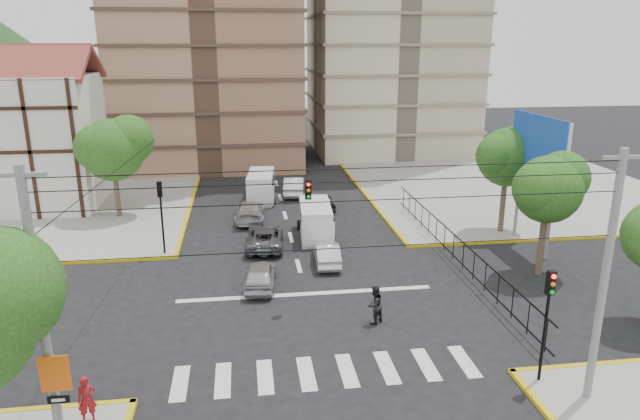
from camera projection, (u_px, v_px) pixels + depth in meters
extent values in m
plane|color=black|center=(309.00, 304.00, 27.88)|extent=(160.00, 160.00, 0.00)
cube|color=gray|center=(23.00, 206.00, 44.25)|extent=(26.00, 26.00, 0.15)
cube|color=gray|center=(510.00, 188.00, 49.46)|extent=(26.00, 26.00, 0.15)
cube|color=silver|center=(327.00, 372.00, 22.18)|extent=(12.00, 2.40, 0.01)
cube|color=silver|center=(306.00, 294.00, 29.02)|extent=(13.00, 0.40, 0.01)
cube|color=silver|center=(28.00, 143.00, 42.97)|extent=(10.00, 8.00, 10.00)
cube|color=maroon|center=(5.00, 63.00, 39.49)|extent=(10.80, 4.25, 2.65)
cube|color=maroon|center=(25.00, 61.00, 43.09)|extent=(10.80, 4.25, 2.65)
cylinder|color=slate|center=(549.00, 225.00, 32.96)|extent=(0.20, 0.20, 4.00)
cylinder|color=slate|center=(517.00, 206.00, 36.76)|extent=(0.20, 0.20, 4.00)
cube|color=silver|center=(539.00, 150.00, 33.72)|extent=(0.25, 6.00, 4.00)
cube|color=blue|center=(536.00, 151.00, 33.69)|extent=(0.08, 6.20, 4.20)
cylinder|color=#473828|center=(542.00, 238.00, 30.88)|extent=(0.36, 0.36, 4.20)
sphere|color=#1B4B15|center=(548.00, 189.00, 30.09)|extent=(3.60, 3.60, 3.60)
sphere|color=#1B4B15|center=(562.00, 178.00, 30.34)|extent=(2.88, 2.88, 2.88)
sphere|color=#1B4B15|center=(538.00, 188.00, 29.66)|extent=(2.70, 2.70, 2.70)
cylinder|color=#473828|center=(503.00, 201.00, 37.62)|extent=(0.36, 0.36, 4.48)
sphere|color=#1B4B15|center=(507.00, 157.00, 36.78)|extent=(3.80, 3.80, 3.80)
sphere|color=#1B4B15|center=(520.00, 147.00, 37.03)|extent=(3.04, 3.04, 3.04)
sphere|color=#1B4B15|center=(498.00, 156.00, 36.34)|extent=(2.85, 2.85, 2.85)
cylinder|color=#473828|center=(117.00, 190.00, 40.91)|extent=(0.36, 0.36, 4.20)
sphere|color=#1B4B15|center=(113.00, 150.00, 40.08)|extent=(4.40, 4.40, 4.40)
sphere|color=#1B4B15|center=(129.00, 140.00, 40.32)|extent=(3.52, 3.52, 3.52)
sphere|color=#1B4B15|center=(98.00, 148.00, 39.62)|extent=(3.30, 3.30, 3.30)
cylinder|color=black|center=(544.00, 338.00, 20.95)|extent=(0.12, 0.12, 3.50)
cube|color=black|center=(551.00, 283.00, 20.32)|extent=(0.28, 0.22, 0.90)
sphere|color=#FF0C0C|center=(552.00, 275.00, 20.24)|extent=(0.17, 0.17, 0.17)
cylinder|color=black|center=(163.00, 225.00, 33.73)|extent=(0.12, 0.12, 3.50)
cube|color=black|center=(160.00, 189.00, 33.10)|extent=(0.28, 0.22, 0.90)
sphere|color=#FF0C0C|center=(159.00, 184.00, 33.02)|extent=(0.17, 0.17, 0.17)
cube|color=black|center=(308.00, 190.00, 26.23)|extent=(0.28, 0.22, 0.90)
cylinder|color=black|center=(342.00, 248.00, 17.55)|extent=(18.00, 0.03, 0.03)
cylinder|color=slate|center=(42.00, 313.00, 16.84)|extent=(0.28, 0.28, 9.00)
cube|color=slate|center=(20.00, 175.00, 15.64)|extent=(1.40, 0.12, 0.12)
cylinder|color=slate|center=(604.00, 280.00, 19.18)|extent=(0.28, 0.28, 9.00)
cube|color=slate|center=(623.00, 157.00, 17.99)|extent=(1.40, 0.12, 0.12)
cylinder|color=slate|center=(59.00, 401.00, 17.50)|extent=(0.08, 0.08, 3.20)
cube|color=#E5590C|center=(55.00, 374.00, 17.17)|extent=(0.90, 0.06, 1.20)
cube|color=black|center=(59.00, 399.00, 17.43)|extent=(0.65, 0.05, 0.25)
cube|color=silver|center=(315.00, 220.00, 37.24)|extent=(2.25, 4.93, 2.21)
cube|color=silver|center=(319.00, 232.00, 35.45)|extent=(1.90, 1.28, 1.54)
cube|color=black|center=(320.00, 225.00, 34.98)|extent=(1.78, 0.22, 0.87)
cylinder|color=black|center=(304.00, 240.00, 35.88)|extent=(0.25, 0.67, 0.67)
cylinder|color=black|center=(333.00, 239.00, 36.12)|extent=(0.25, 0.67, 0.67)
cylinder|color=black|center=(299.00, 225.00, 38.80)|extent=(0.25, 0.67, 0.67)
cylinder|color=black|center=(326.00, 224.00, 39.04)|extent=(0.25, 0.67, 0.67)
cube|color=silver|center=(261.00, 186.00, 45.89)|extent=(2.43, 5.06, 2.25)
cube|color=silver|center=(262.00, 194.00, 44.08)|extent=(1.97, 1.35, 1.57)
cube|color=black|center=(262.00, 189.00, 43.60)|extent=(1.81, 0.28, 0.88)
cylinder|color=black|center=(250.00, 201.00, 44.51)|extent=(0.25, 0.68, 0.68)
cylinder|color=black|center=(274.00, 200.00, 44.75)|extent=(0.25, 0.68, 0.68)
cylinder|color=black|center=(249.00, 191.00, 47.48)|extent=(0.25, 0.68, 0.68)
cylinder|color=black|center=(272.00, 190.00, 47.73)|extent=(0.25, 0.68, 0.68)
imported|color=#B5B5BA|center=(260.00, 275.00, 29.71)|extent=(1.98, 4.07, 1.34)
imported|color=silver|center=(327.00, 253.00, 32.82)|extent=(1.51, 3.87, 1.25)
imported|color=slate|center=(265.00, 237.00, 35.41)|extent=(2.57, 4.92, 1.32)
imported|color=#ACACB0|center=(250.00, 211.00, 40.74)|extent=(2.27, 5.03, 1.43)
imported|color=black|center=(323.00, 201.00, 43.40)|extent=(1.71, 3.77, 1.25)
imported|color=silver|center=(294.00, 186.00, 47.55)|extent=(2.21, 4.79, 1.52)
imported|color=maroon|center=(87.00, 400.00, 18.85)|extent=(0.71, 0.58, 1.67)
imported|color=black|center=(375.00, 305.00, 25.80)|extent=(1.12, 1.07, 1.81)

